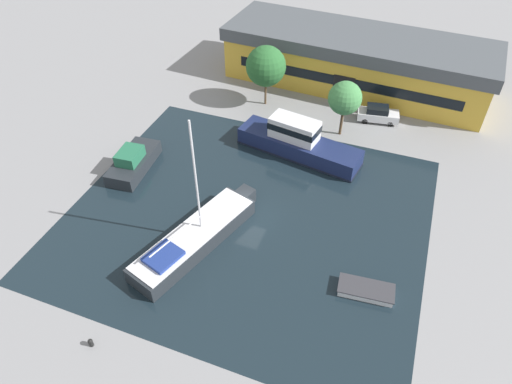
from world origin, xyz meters
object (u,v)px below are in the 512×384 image
at_px(small_dinghy, 366,290).
at_px(cabin_boat, 133,162).
at_px(sailboat_moored, 196,237).
at_px(quay_tree_by_water, 266,66).
at_px(quay_tree_near_building, 345,98).
at_px(motor_cruiser, 298,142).
at_px(parked_car, 378,114).
at_px(warehouse_building, 356,60).

relative_size(small_dinghy, cabin_boat, 0.62).
height_order(sailboat_moored, cabin_boat, sailboat_moored).
bearing_deg(sailboat_moored, quay_tree_by_water, 112.88).
bearing_deg(cabin_boat, quay_tree_near_building, 31.49).
bearing_deg(cabin_boat, motor_cruiser, 24.56).
bearing_deg(quay_tree_near_building, sailboat_moored, -110.92).
bearing_deg(quay_tree_near_building, motor_cruiser, -124.16).
height_order(quay_tree_by_water, parked_car, quay_tree_by_water).
distance_m(motor_cruiser, small_dinghy, 16.83).
bearing_deg(warehouse_building, small_dinghy, -72.95).
distance_m(motor_cruiser, cabin_boat, 15.59).
xyz_separation_m(warehouse_building, cabin_boat, (-15.80, -23.33, -2.19)).
xyz_separation_m(quay_tree_near_building, parked_car, (3.15, 3.75, -3.30)).
distance_m(warehouse_building, motor_cruiser, 15.89).
bearing_deg(parked_car, quay_tree_by_water, -95.37).
height_order(quay_tree_near_building, quay_tree_by_water, quay_tree_by_water).
xyz_separation_m(quay_tree_by_water, sailboat_moored, (2.02, -21.62, -3.79)).
relative_size(motor_cruiser, cabin_boat, 1.91).
bearing_deg(parked_car, quay_tree_near_building, -49.53).
distance_m(quay_tree_by_water, cabin_boat, 17.44).
xyz_separation_m(parked_car, small_dinghy, (2.97, -22.44, -0.58)).
distance_m(parked_car, sailboat_moored, 24.75).
bearing_deg(sailboat_moored, warehouse_building, 95.69).
xyz_separation_m(quay_tree_by_water, small_dinghy, (15.31, -21.56, -4.26)).
distance_m(quay_tree_near_building, sailboat_moored, 20.36).
height_order(sailboat_moored, small_dinghy, sailboat_moored).
height_order(quay_tree_by_water, sailboat_moored, sailboat_moored).
height_order(motor_cruiser, cabin_boat, motor_cruiser).
xyz_separation_m(warehouse_building, quay_tree_near_building, (0.94, -10.92, 1.13)).
relative_size(sailboat_moored, cabin_boat, 1.92).
height_order(motor_cruiser, small_dinghy, motor_cruiser).
bearing_deg(parked_car, warehouse_building, -159.71).
xyz_separation_m(warehouse_building, small_dinghy, (7.06, -29.61, -2.74)).
relative_size(warehouse_building, sailboat_moored, 2.44).
bearing_deg(sailboat_moored, motor_cruiser, 91.74).
height_order(warehouse_building, cabin_boat, warehouse_building).
relative_size(warehouse_building, cabin_boat, 4.69).
height_order(warehouse_building, quay_tree_by_water, quay_tree_by_water).
relative_size(sailboat_moored, motor_cruiser, 1.01).
xyz_separation_m(quay_tree_near_building, sailboat_moored, (-7.17, -18.75, -3.41)).
bearing_deg(motor_cruiser, small_dinghy, -136.31).
xyz_separation_m(quay_tree_near_building, motor_cruiser, (-3.20, -4.71, -2.84)).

